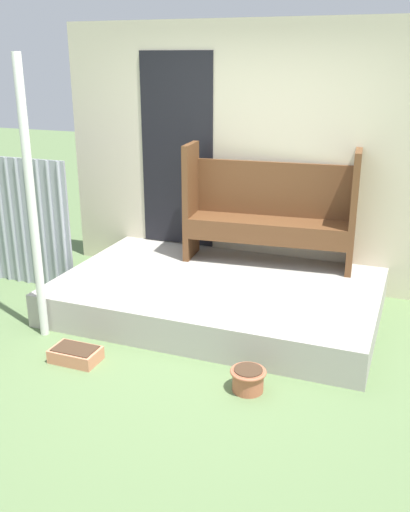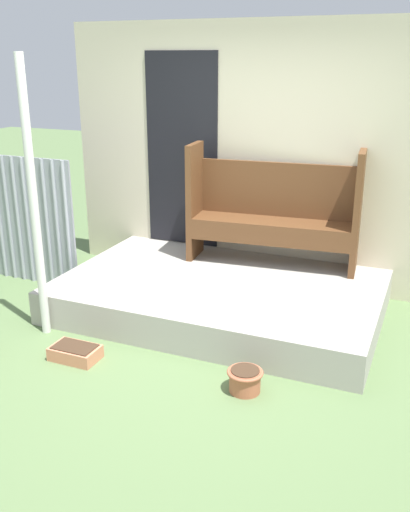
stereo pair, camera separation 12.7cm
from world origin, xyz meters
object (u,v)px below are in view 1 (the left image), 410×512
object	(u,v)px
support_post	(32,204)
planter_box_rect	(76,354)
bench	(270,207)
flower_pot_middle	(248,378)

from	to	relation	value
support_post	planter_box_rect	size ratio (longest dim) A/B	6.07
bench	flower_pot_middle	world-z (taller)	bench
bench	flower_pot_middle	size ratio (longest dim) A/B	6.45
support_post	planter_box_rect	world-z (taller)	support_post
flower_pot_middle	planter_box_rect	xyz separation A→B (m)	(-1.38, -0.08, -0.04)
support_post	bench	world-z (taller)	support_post
support_post	bench	bearing A→B (deg)	47.40
bench	support_post	bearing A→B (deg)	-137.92
support_post	flower_pot_middle	size ratio (longest dim) A/B	8.80
flower_pot_middle	bench	bearing A→B (deg)	101.22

